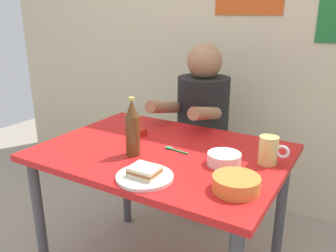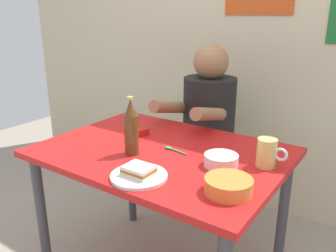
{
  "view_description": "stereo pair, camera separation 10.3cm",
  "coord_description": "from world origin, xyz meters",
  "px_view_note": "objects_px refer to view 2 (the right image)",
  "views": [
    {
      "loc": [
        0.78,
        -1.26,
        1.34
      ],
      "look_at": [
        0.0,
        0.05,
        0.84
      ],
      "focal_mm": 36.92,
      "sensor_mm": 36.0,
      "label": 1
    },
    {
      "loc": [
        0.86,
        -1.2,
        1.34
      ],
      "look_at": [
        0.0,
        0.05,
        0.84
      ],
      "focal_mm": 36.92,
      "sensor_mm": 36.0,
      "label": 2
    }
  ],
  "objects_px": {
    "person_seated": "(208,111)",
    "rice_bowl_white": "(221,160)",
    "plate_orange": "(139,176)",
    "beer_bottle": "(131,129)",
    "stool": "(207,172)",
    "dining_table": "(162,168)",
    "beer_mug": "(267,153)",
    "sandwich": "(139,170)"
  },
  "relations": [
    {
      "from": "stool",
      "to": "rice_bowl_white",
      "type": "bearing_deg",
      "value": -58.18
    },
    {
      "from": "rice_bowl_white",
      "to": "dining_table",
      "type": "bearing_deg",
      "value": 178.16
    },
    {
      "from": "plate_orange",
      "to": "beer_bottle",
      "type": "bearing_deg",
      "value": 136.37
    },
    {
      "from": "dining_table",
      "to": "beer_mug",
      "type": "xyz_separation_m",
      "value": [
        0.46,
        0.09,
        0.15
      ]
    },
    {
      "from": "plate_orange",
      "to": "beer_bottle",
      "type": "xyz_separation_m",
      "value": [
        -0.18,
        0.17,
        0.11
      ]
    },
    {
      "from": "beer_mug",
      "to": "rice_bowl_white",
      "type": "height_order",
      "value": "beer_mug"
    },
    {
      "from": "dining_table",
      "to": "sandwich",
      "type": "bearing_deg",
      "value": -71.44
    },
    {
      "from": "dining_table",
      "to": "person_seated",
      "type": "xyz_separation_m",
      "value": [
        -0.09,
        0.62,
        0.12
      ]
    },
    {
      "from": "dining_table",
      "to": "sandwich",
      "type": "xyz_separation_m",
      "value": [
        0.1,
        -0.29,
        0.13
      ]
    },
    {
      "from": "beer_mug",
      "to": "person_seated",
      "type": "bearing_deg",
      "value": 136.25
    },
    {
      "from": "plate_orange",
      "to": "sandwich",
      "type": "height_order",
      "value": "sandwich"
    },
    {
      "from": "beer_mug",
      "to": "sandwich",
      "type": "bearing_deg",
      "value": -134.13
    },
    {
      "from": "stool",
      "to": "plate_orange",
      "type": "distance_m",
      "value": 1.02
    },
    {
      "from": "plate_orange",
      "to": "beer_bottle",
      "type": "height_order",
      "value": "beer_bottle"
    },
    {
      "from": "beer_bottle",
      "to": "rice_bowl_white",
      "type": "xyz_separation_m",
      "value": [
        0.39,
        0.11,
        -0.09
      ]
    },
    {
      "from": "dining_table",
      "to": "beer_bottle",
      "type": "height_order",
      "value": "beer_bottle"
    },
    {
      "from": "beer_mug",
      "to": "beer_bottle",
      "type": "distance_m",
      "value": 0.58
    },
    {
      "from": "stool",
      "to": "rice_bowl_white",
      "type": "xyz_separation_m",
      "value": [
        0.4,
        -0.64,
        0.42
      ]
    },
    {
      "from": "plate_orange",
      "to": "rice_bowl_white",
      "type": "relative_size",
      "value": 1.57
    },
    {
      "from": "stool",
      "to": "beer_mug",
      "type": "xyz_separation_m",
      "value": [
        0.55,
        -0.54,
        0.45
      ]
    },
    {
      "from": "stool",
      "to": "beer_mug",
      "type": "height_order",
      "value": "beer_mug"
    },
    {
      "from": "plate_orange",
      "to": "rice_bowl_white",
      "type": "distance_m",
      "value": 0.35
    },
    {
      "from": "plate_orange",
      "to": "rice_bowl_white",
      "type": "bearing_deg",
      "value": 52.64
    },
    {
      "from": "dining_table",
      "to": "plate_orange",
      "type": "distance_m",
      "value": 0.32
    },
    {
      "from": "dining_table",
      "to": "beer_bottle",
      "type": "relative_size",
      "value": 4.2
    },
    {
      "from": "stool",
      "to": "beer_bottle",
      "type": "xyz_separation_m",
      "value": [
        0.01,
        -0.75,
        0.51
      ]
    },
    {
      "from": "plate_orange",
      "to": "rice_bowl_white",
      "type": "height_order",
      "value": "rice_bowl_white"
    },
    {
      "from": "person_seated",
      "to": "sandwich",
      "type": "height_order",
      "value": "person_seated"
    },
    {
      "from": "person_seated",
      "to": "beer_bottle",
      "type": "height_order",
      "value": "person_seated"
    },
    {
      "from": "person_seated",
      "to": "plate_orange",
      "type": "bearing_deg",
      "value": -78.32
    },
    {
      "from": "beer_mug",
      "to": "rice_bowl_white",
      "type": "distance_m",
      "value": 0.19
    },
    {
      "from": "dining_table",
      "to": "beer_mug",
      "type": "relative_size",
      "value": 8.73
    },
    {
      "from": "dining_table",
      "to": "beer_mug",
      "type": "distance_m",
      "value": 0.49
    },
    {
      "from": "beer_mug",
      "to": "rice_bowl_white",
      "type": "relative_size",
      "value": 0.9
    },
    {
      "from": "plate_orange",
      "to": "beer_bottle",
      "type": "distance_m",
      "value": 0.27
    },
    {
      "from": "rice_bowl_white",
      "to": "beer_mug",
      "type": "bearing_deg",
      "value": 33.09
    },
    {
      "from": "dining_table",
      "to": "person_seated",
      "type": "relative_size",
      "value": 1.53
    },
    {
      "from": "person_seated",
      "to": "rice_bowl_white",
      "type": "xyz_separation_m",
      "value": [
        0.4,
        -0.63,
        0.0
      ]
    },
    {
      "from": "person_seated",
      "to": "stool",
      "type": "bearing_deg",
      "value": 90.0
    },
    {
      "from": "stool",
      "to": "beer_bottle",
      "type": "relative_size",
      "value": 1.72
    },
    {
      "from": "dining_table",
      "to": "sandwich",
      "type": "height_order",
      "value": "sandwich"
    },
    {
      "from": "sandwich",
      "to": "rice_bowl_white",
      "type": "height_order",
      "value": "same"
    }
  ]
}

